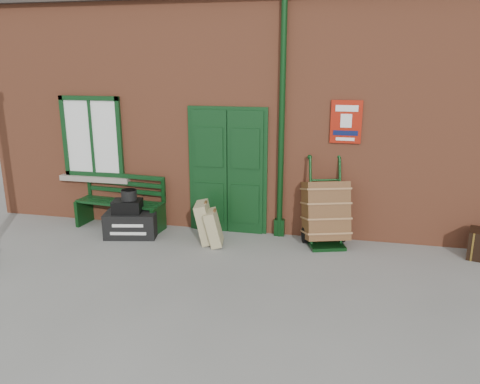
# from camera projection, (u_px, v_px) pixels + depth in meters

# --- Properties ---
(ground) EXTENTS (80.00, 80.00, 0.00)m
(ground) POSITION_uv_depth(u_px,v_px,m) (224.00, 265.00, 7.15)
(ground) COLOR gray
(ground) RESTS_ON ground
(station_building) EXTENTS (10.30, 4.30, 4.36)m
(station_building) POSITION_uv_depth(u_px,v_px,m) (264.00, 103.00, 9.86)
(station_building) COLOR #994E31
(station_building) RESTS_ON ground
(bench) EXTENTS (1.69, 0.66, 1.02)m
(bench) POSITION_uv_depth(u_px,v_px,m) (122.00, 200.00, 8.68)
(bench) COLOR black
(bench) RESTS_ON ground
(houdini_trunk) EXTENTS (0.97, 0.66, 0.45)m
(houdini_trunk) POSITION_uv_depth(u_px,v_px,m) (131.00, 224.00, 8.26)
(houdini_trunk) COLOR black
(houdini_trunk) RESTS_ON ground
(strongbox) EXTENTS (0.55, 0.45, 0.22)m
(strongbox) POSITION_uv_depth(u_px,v_px,m) (127.00, 206.00, 8.18)
(strongbox) COLOR black
(strongbox) RESTS_ON houdini_trunk
(hatbox) EXTENTS (0.32, 0.32, 0.18)m
(hatbox) POSITION_uv_depth(u_px,v_px,m) (129.00, 195.00, 8.15)
(hatbox) COLOR black
(hatbox) RESTS_ON strongbox
(suitcase_back) EXTENTS (0.41, 0.54, 0.71)m
(suitcase_back) POSITION_uv_depth(u_px,v_px,m) (205.00, 222.00, 7.96)
(suitcase_back) COLOR tan
(suitcase_back) RESTS_ON ground
(suitcase_front) EXTENTS (0.38, 0.49, 0.61)m
(suitcase_front) POSITION_uv_depth(u_px,v_px,m) (214.00, 228.00, 7.84)
(suitcase_front) COLOR tan
(suitcase_front) RESTS_ON ground
(porter_trolley) EXTENTS (0.90, 0.94, 1.46)m
(porter_trolley) POSITION_uv_depth(u_px,v_px,m) (325.00, 212.00, 7.84)
(porter_trolley) COLOR black
(porter_trolley) RESTS_ON ground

